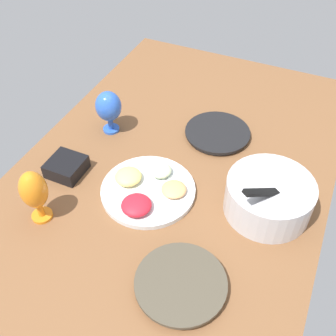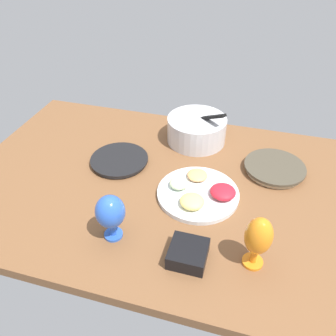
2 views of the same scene
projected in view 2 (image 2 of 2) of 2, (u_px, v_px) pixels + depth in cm
name	position (u px, v px, depth cm)	size (l,w,h in cm)	color
ground_plane	(163.00, 186.00, 136.81)	(160.00, 104.00, 4.00)	brown
dinner_plate_left	(119.00, 160.00, 145.36)	(24.48, 24.48, 2.20)	#4C4C51
dinner_plate_right	(274.00, 168.00, 140.38)	(24.81, 24.81, 2.93)	beige
mixing_bowl	(197.00, 129.00, 155.77)	(26.76, 26.76, 18.40)	silver
fruit_platter	(199.00, 192.00, 128.40)	(30.93, 30.93, 5.34)	silver
hurricane_glass_blue	(110.00, 213.00, 107.53)	(9.62, 9.62, 17.00)	blue
hurricane_glass_orange	(258.00, 238.00, 98.35)	(8.16, 8.16, 18.94)	orange
square_bowl_black	(188.00, 253.00, 104.94)	(11.59, 11.59, 5.13)	black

